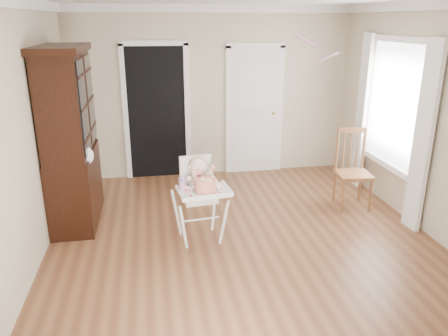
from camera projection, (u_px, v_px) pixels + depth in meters
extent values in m
plane|color=brown|center=(244.00, 241.00, 5.14)|extent=(5.00, 5.00, 0.00)
plane|color=beige|center=(212.00, 93.00, 7.04)|extent=(4.50, 0.00, 4.50)
plane|color=beige|center=(25.00, 139.00, 4.35)|extent=(0.00, 5.00, 5.00)
plane|color=beige|center=(434.00, 122.00, 5.07)|extent=(0.00, 5.00, 5.00)
cube|color=black|center=(157.00, 114.00, 6.98)|extent=(0.90, 0.03, 2.10)
cube|color=white|center=(126.00, 115.00, 6.90)|extent=(0.08, 0.05, 2.18)
cube|color=white|center=(187.00, 113.00, 7.05)|extent=(0.08, 0.05, 2.18)
cube|color=white|center=(153.00, 43.00, 6.62)|extent=(1.06, 0.05, 0.08)
cube|color=white|center=(254.00, 112.00, 7.23)|extent=(0.80, 0.05, 2.05)
cube|color=white|center=(228.00, 113.00, 7.17)|extent=(0.08, 0.05, 2.13)
cube|color=white|center=(280.00, 111.00, 7.31)|extent=(0.08, 0.05, 2.13)
sphere|color=gold|center=(273.00, 113.00, 7.26)|extent=(0.06, 0.06, 0.06)
cube|color=white|center=(396.00, 105.00, 5.79)|extent=(0.02, 1.20, 1.60)
cube|color=white|center=(403.00, 39.00, 5.52)|extent=(0.06, 1.36, 0.08)
cube|color=white|center=(423.00, 139.00, 5.13)|extent=(0.08, 0.28, 2.30)
cube|color=white|center=(362.00, 112.00, 6.59)|extent=(0.08, 0.28, 2.30)
cylinder|color=white|center=(184.00, 228.00, 4.87)|extent=(0.11, 0.13, 0.58)
cylinder|color=white|center=(224.00, 223.00, 5.00)|extent=(0.13, 0.11, 0.58)
cylinder|color=white|center=(176.00, 213.00, 5.26)|extent=(0.13, 0.11, 0.58)
cylinder|color=white|center=(214.00, 208.00, 5.39)|extent=(0.11, 0.13, 0.58)
cylinder|color=white|center=(201.00, 219.00, 5.08)|extent=(0.45, 0.08, 0.02)
cube|color=silver|center=(199.00, 197.00, 5.04)|extent=(0.41, 0.39, 0.08)
cube|color=silver|center=(183.00, 189.00, 4.95)|extent=(0.08, 0.33, 0.18)
cube|color=silver|center=(215.00, 186.00, 5.05)|extent=(0.08, 0.33, 0.18)
cube|color=silver|center=(195.00, 173.00, 5.12)|extent=(0.38, 0.10, 0.43)
cube|color=white|center=(204.00, 192.00, 4.78)|extent=(0.59, 0.45, 0.03)
cube|color=white|center=(208.00, 197.00, 4.60)|extent=(0.55, 0.09, 0.04)
ellipsoid|color=beige|center=(198.00, 184.00, 5.02)|extent=(0.24, 0.20, 0.27)
sphere|color=beige|center=(198.00, 166.00, 4.95)|extent=(0.21, 0.21, 0.19)
sphere|color=red|center=(199.00, 181.00, 4.95)|extent=(0.14, 0.14, 0.14)
sphere|color=red|center=(198.00, 172.00, 4.88)|extent=(0.07, 0.07, 0.07)
sphere|color=red|center=(213.00, 167.00, 4.92)|extent=(0.06, 0.06, 0.06)
cylinder|color=silver|center=(206.00, 191.00, 4.77)|extent=(0.29, 0.29, 0.01)
cylinder|color=red|center=(205.00, 185.00, 4.75)|extent=(0.22, 0.22, 0.12)
cylinder|color=#F2E08C|center=(208.00, 181.00, 4.72)|extent=(0.10, 0.10, 0.02)
cylinder|color=pink|center=(182.00, 186.00, 4.77)|extent=(0.07, 0.07, 0.10)
cylinder|color=#8964AF|center=(182.00, 180.00, 4.75)|extent=(0.07, 0.07, 0.03)
cone|color=#8964AF|center=(182.00, 177.00, 4.74)|extent=(0.02, 0.02, 0.04)
cube|color=black|center=(76.00, 187.00, 5.57)|extent=(0.51, 1.22, 0.92)
cube|color=black|center=(66.00, 103.00, 5.22)|extent=(0.47, 1.22, 1.22)
cube|color=black|center=(84.00, 107.00, 4.97)|extent=(0.02, 0.53, 1.07)
cube|color=black|center=(90.00, 98.00, 5.55)|extent=(0.02, 0.53, 1.07)
cube|color=black|center=(60.00, 49.00, 5.02)|extent=(0.55, 1.30, 0.08)
ellipsoid|color=white|center=(85.00, 156.00, 5.10)|extent=(0.20, 0.16, 0.22)
cube|color=brown|center=(353.00, 175.00, 5.95)|extent=(0.48, 0.48, 0.05)
cylinder|color=brown|center=(343.00, 196.00, 5.84)|extent=(0.04, 0.04, 0.47)
cylinder|color=brown|center=(370.00, 196.00, 5.86)|extent=(0.04, 0.04, 0.47)
cylinder|color=brown|center=(334.00, 186.00, 6.20)|extent=(0.04, 0.04, 0.47)
cylinder|color=brown|center=(360.00, 186.00, 6.22)|extent=(0.04, 0.04, 0.47)
cylinder|color=brown|center=(337.00, 150.00, 6.03)|extent=(0.04, 0.04, 0.61)
cylinder|color=brown|center=(364.00, 149.00, 6.06)|extent=(0.04, 0.04, 0.61)
cube|color=brown|center=(352.00, 130.00, 5.96)|extent=(0.40, 0.08, 0.06)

